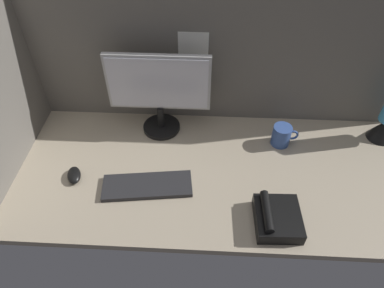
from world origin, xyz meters
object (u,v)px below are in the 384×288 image
keyboard (147,186)px  desk_phone (277,218)px  mug_ceramic_blue (282,135)px  mouse (74,175)px  monitor (159,90)px

keyboard → desk_phone: desk_phone is taller
keyboard → mug_ceramic_blue: bearing=19.4°
mouse → monitor: bearing=26.2°
mouse → mug_ceramic_blue: 94.44cm
monitor → keyboard: size_ratio=1.26×
keyboard → desk_phone: size_ratio=1.90×
mouse → mug_ceramic_blue: (90.76, 25.88, 3.36)cm
monitor → desk_phone: 74.59cm
monitor → mouse: monitor is taller
monitor → mouse: bearing=-134.6°
mug_ceramic_blue → mouse: bearing=-164.1°
monitor → mug_ceramic_blue: size_ratio=3.85×
desk_phone → mug_ceramic_blue: bearing=80.4°
mouse → mug_ceramic_blue: bearing=-3.3°
mug_ceramic_blue → keyboard: bearing=-153.4°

